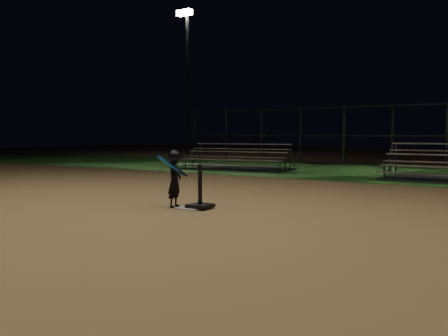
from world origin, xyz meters
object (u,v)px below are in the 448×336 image
home_plate (192,208)px  bleacher_left (237,164)px  child_batter (175,177)px  light_pole_left (187,71)px  batting_tee (200,200)px

home_plate → bleacher_left: 9.26m
child_batter → home_plate: bearing=-93.1°
home_plate → light_pole_left: (-12.00, 14.94, 4.93)m
home_plate → batting_tee: bearing=19.3°
child_batter → light_pole_left: light_pole_left is taller
home_plate → bleacher_left: bleacher_left is taller
bleacher_left → batting_tee: bearing=-68.2°
home_plate → batting_tee: 0.21m
batting_tee → child_batter: 0.62m
child_batter → light_pole_left: bearing=24.2°
home_plate → bleacher_left: (-4.31, 8.20, 0.19)m
home_plate → child_batter: 0.63m
home_plate → light_pole_left: light_pole_left is taller
batting_tee → light_pole_left: (-12.14, 14.89, 4.79)m
batting_tee → light_pole_left: bearing=129.2°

